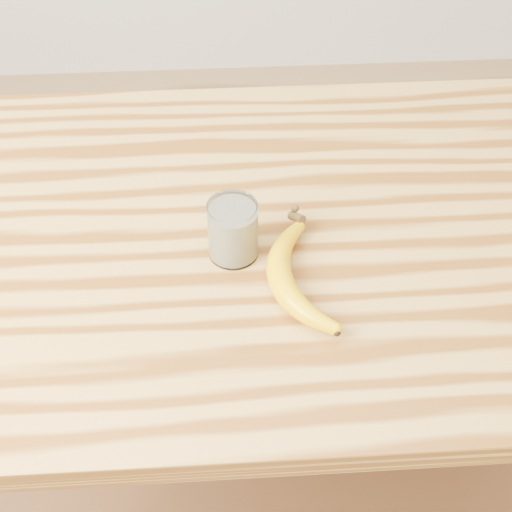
{
  "coord_description": "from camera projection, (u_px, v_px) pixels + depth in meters",
  "views": [
    {
      "loc": [
        -0.07,
        -0.81,
        1.66
      ],
      "look_at": [
        -0.02,
        -0.09,
        0.93
      ],
      "focal_mm": 50.0,
      "sensor_mm": 36.0,
      "label": 1
    }
  ],
  "objects": [
    {
      "name": "table",
      "position": [
        265.0,
        283.0,
        1.2
      ],
      "size": [
        1.2,
        0.8,
        0.9
      ],
      "color": "#B0803B",
      "rests_on": "ground"
    },
    {
      "name": "smoothie_glass",
      "position": [
        233.0,
        231.0,
        1.04
      ],
      "size": [
        0.07,
        0.07,
        0.09
      ],
      "color": "white",
      "rests_on": "table"
    },
    {
      "name": "banana",
      "position": [
        280.0,
        280.0,
        1.01
      ],
      "size": [
        0.15,
        0.31,
        0.04
      ],
      "primitive_type": null,
      "rotation": [
        0.0,
        0.0,
        0.14
      ],
      "color": "#DDA100",
      "rests_on": "table"
    }
  ]
}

